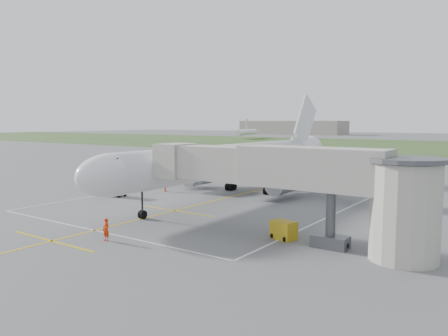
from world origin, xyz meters
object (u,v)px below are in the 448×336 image
Objects in this scene: gpu_unit at (284,230)px; ramp_worker_wing at (166,185)px; ramp_worker_nose at (106,230)px; airliner at (233,160)px; jet_bridge at (302,180)px; baggage_cart at (116,189)px.

ramp_worker_wing is (-23.48, 12.22, 0.10)m from gpu_unit.
ramp_worker_nose reaches higher than gpu_unit.
airliner reaches higher than gpu_unit.
jet_bridge is at bearing -42.19° from airliner.
baggage_cart is 20.55m from ramp_worker_nose.
ramp_worker_nose is at bearing -147.02° from jet_bridge.
baggage_cart is (-25.86, 5.76, 0.25)m from gpu_unit.
airliner is 20.28m from gpu_unit.
airliner reaches higher than ramp_worker_wing.
jet_bridge reaches higher than ramp_worker_nose.
jet_bridge reaches higher than baggage_cart.
ramp_worker_nose is at bearing 177.34° from ramp_worker_wing.
gpu_unit is (14.15, -14.04, -3.69)m from airliner.
airliner is 14.75m from baggage_cart.
baggage_cart reaches higher than gpu_unit.
airliner is 16.82× the size of baggage_cart.
ramp_worker_wing is at bearing -168.93° from airliner.
ramp_worker_nose is (15.03, -14.01, -0.08)m from baggage_cart.
ramp_worker_wing is at bearing 65.16° from baggage_cart.
ramp_worker_nose is 1.09× the size of ramp_worker_wing.
ramp_worker_wing is (-12.65, 20.47, -0.07)m from ramp_worker_nose.
airliner is 29.28× the size of ramp_worker_wing.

